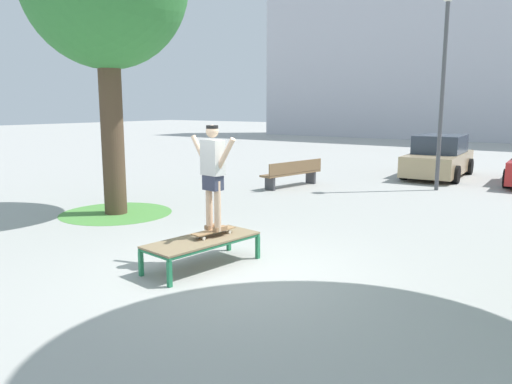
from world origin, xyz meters
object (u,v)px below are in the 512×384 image
park_bench (293,173)px  light_post (444,61)px  skateboard (214,231)px  skate_box (202,242)px  skater (213,170)px  car_tan (439,158)px

park_bench → light_post: size_ratio=0.42×
park_bench → skateboard: bearing=-68.6°
skate_box → skater: size_ratio=1.17×
car_tan → light_post: 4.41m
car_tan → park_bench: size_ratio=1.75×
skater → park_bench: size_ratio=0.69×
skate_box → park_bench: 8.20m
park_bench → light_post: 5.54m
skate_box → car_tan: (0.29, 12.66, 0.28)m
skate_box → skater: skater is taller
light_post → skate_box: bearing=-96.2°
skater → skateboard: bearing=-98.5°
skateboard → skater: size_ratio=0.48×
skateboard → park_bench: bearing=111.4°
skater → skate_box: bearing=-98.2°
park_bench → light_post: bearing=26.6°
skate_box → light_post: light_post is taller
light_post → car_tan: bearing=104.2°
skate_box → car_tan: size_ratio=0.47×
skate_box → skater: (0.04, 0.25, 1.12)m
skate_box → car_tan: car_tan is taller
car_tan → light_post: bearing=-75.8°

